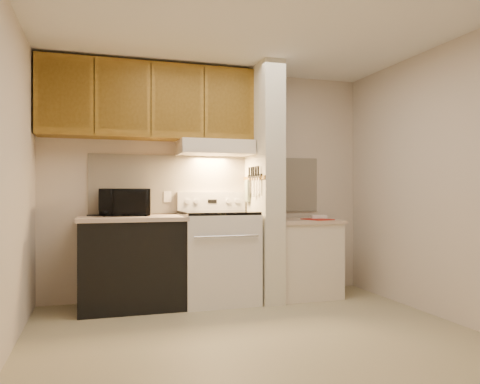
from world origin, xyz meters
name	(u,v)px	position (x,y,z in m)	size (l,w,h in m)	color
floor	(253,334)	(0.00, 0.00, 0.00)	(3.60, 3.60, 0.00)	tan
ceiling	(253,25)	(0.00, 0.00, 2.50)	(3.60, 3.60, 0.00)	white
wall_back	(210,183)	(0.00, 1.50, 1.25)	(3.60, 0.02, 2.50)	beige
wall_left	(8,178)	(-1.80, 0.00, 1.25)	(0.02, 3.00, 2.50)	beige
wall_right	(438,181)	(1.80, 0.00, 1.25)	(0.02, 3.00, 2.50)	beige
backsplash	(210,184)	(0.00, 1.49, 1.24)	(2.60, 0.02, 0.63)	white
range_body	(218,258)	(0.00, 1.16, 0.46)	(0.76, 0.65, 0.92)	silver
oven_window	(226,258)	(0.00, 0.84, 0.50)	(0.50, 0.01, 0.30)	black
oven_handle	(227,236)	(0.00, 0.80, 0.72)	(0.02, 0.02, 0.65)	silver
cooktop	(218,213)	(0.00, 1.16, 0.94)	(0.74, 0.64, 0.03)	black
range_backguard	(211,201)	(0.00, 1.44, 1.05)	(0.76, 0.08, 0.20)	silver
range_display	(212,201)	(0.00, 1.40, 1.05)	(0.10, 0.01, 0.04)	black
range_knob_left_outer	(187,201)	(-0.28, 1.40, 1.05)	(0.05, 0.05, 0.02)	silver
range_knob_left_inner	(196,201)	(-0.18, 1.40, 1.05)	(0.05, 0.05, 0.02)	silver
range_knob_right_inner	(228,201)	(0.18, 1.40, 1.05)	(0.05, 0.05, 0.02)	silver
range_knob_right_outer	(237,201)	(0.28, 1.40, 1.05)	(0.05, 0.05, 0.02)	silver
dishwasher_front	(132,264)	(-0.88, 1.17, 0.43)	(1.00, 0.63, 0.87)	black
left_countertop	(132,218)	(-0.88, 1.17, 0.89)	(1.04, 0.67, 0.04)	#C0A994
spoon_rest	(98,215)	(-1.20, 1.33, 0.92)	(0.22, 0.07, 0.01)	black
teal_jar	(135,210)	(-0.83, 1.39, 0.96)	(0.09, 0.09, 0.10)	#2B6056
outlet	(167,197)	(-0.48, 1.48, 1.10)	(0.08, 0.01, 0.12)	silver
microwave	(126,202)	(-0.93, 1.31, 1.05)	(0.50, 0.34, 0.28)	black
partition_pillar	(264,183)	(0.51, 1.15, 1.25)	(0.22, 0.70, 2.50)	beige
pillar_trim	(254,178)	(0.39, 1.15, 1.30)	(0.01, 0.70, 0.04)	olive
knife_strip	(255,176)	(0.39, 1.10, 1.32)	(0.02, 0.42, 0.04)	black
knife_blade_a	(259,185)	(0.38, 0.93, 1.22)	(0.01, 0.04, 0.16)	silver
knife_handle_a	(258,171)	(0.38, 0.95, 1.37)	(0.02, 0.02, 0.10)	black
knife_blade_b	(256,186)	(0.38, 1.01, 1.21)	(0.01, 0.04, 0.18)	silver
knife_handle_b	(256,171)	(0.38, 1.03, 1.37)	(0.02, 0.02, 0.10)	black
knife_blade_c	(254,187)	(0.38, 1.09, 1.20)	(0.01, 0.04, 0.20)	silver
knife_handle_c	(254,171)	(0.38, 1.10, 1.37)	(0.02, 0.02, 0.10)	black
knife_blade_d	(252,186)	(0.38, 1.17, 1.22)	(0.01, 0.04, 0.16)	silver
knife_handle_d	(252,172)	(0.38, 1.17, 1.37)	(0.02, 0.02, 0.10)	black
knife_blade_e	(249,187)	(0.38, 1.25, 1.21)	(0.01, 0.04, 0.18)	silver
knife_handle_e	(249,172)	(0.38, 1.25, 1.37)	(0.02, 0.02, 0.10)	black
oven_mitt	(247,191)	(0.38, 1.32, 1.17)	(0.03, 0.10, 0.24)	gray
right_cab_base	(303,259)	(0.97, 1.15, 0.40)	(0.70, 0.60, 0.81)	silver
right_countertop	(303,221)	(0.97, 1.15, 0.83)	(0.74, 0.64, 0.04)	#C0A994
red_folder	(317,219)	(1.07, 1.00, 0.86)	(0.23, 0.31, 0.01)	#A52319
white_box	(319,217)	(1.14, 1.11, 0.87)	(0.17, 0.11, 0.04)	white
range_hood	(215,148)	(0.00, 1.28, 1.62)	(0.78, 0.44, 0.15)	silver
hood_lip	(220,150)	(0.00, 1.07, 1.58)	(0.78, 0.04, 0.06)	silver
upper_cabinets	(149,102)	(-0.69, 1.32, 2.08)	(2.18, 0.33, 0.77)	olive
cab_door_a	(64,94)	(-1.51, 1.17, 2.08)	(0.46, 0.01, 0.63)	olive
cab_gap_a	(94,96)	(-1.23, 1.16, 2.08)	(0.01, 0.01, 0.73)	black
cab_door_b	(123,97)	(-0.96, 1.17, 2.08)	(0.46, 0.01, 0.63)	olive
cab_gap_b	(151,99)	(-0.69, 1.16, 2.08)	(0.01, 0.01, 0.73)	black
cab_door_c	(178,101)	(-0.42, 1.17, 2.08)	(0.46, 0.01, 0.63)	olive
cab_gap_c	(204,102)	(-0.14, 1.16, 2.08)	(0.01, 0.01, 0.73)	black
cab_door_d	(229,104)	(0.13, 1.17, 2.08)	(0.46, 0.01, 0.63)	olive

